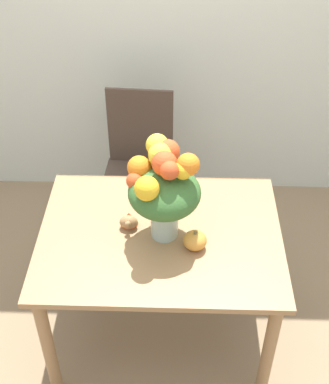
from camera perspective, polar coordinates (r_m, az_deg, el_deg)
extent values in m
plane|color=#8E7556|center=(3.08, -0.39, -14.46)|extent=(12.00, 12.00, 0.00)
cube|color=silver|center=(3.33, 0.36, 19.56)|extent=(8.00, 0.06, 2.70)
cube|color=#9E754C|center=(2.52, -0.47, -4.69)|extent=(1.14, 0.86, 0.03)
cylinder|color=#9E754C|center=(2.64, -12.30, -15.86)|extent=(0.06, 0.06, 0.72)
cylinder|color=#9E754C|center=(2.61, 10.99, -16.50)|extent=(0.06, 0.06, 0.72)
cylinder|color=#9E754C|center=(3.11, -9.64, -4.54)|extent=(0.06, 0.06, 0.72)
cylinder|color=#9E754C|center=(3.08, 9.38, -4.95)|extent=(0.06, 0.06, 0.72)
cylinder|color=#B2CCBC|center=(2.45, 0.00, -2.84)|extent=(0.13, 0.13, 0.19)
cylinder|color=silver|center=(2.49, 0.00, -3.84)|extent=(0.11, 0.11, 0.07)
cylinder|color=#38662D|center=(2.42, 0.60, -2.11)|extent=(0.01, 0.01, 0.25)
cylinder|color=#38662D|center=(2.44, 0.20, -1.72)|extent=(0.00, 0.00, 0.25)
cylinder|color=#38662D|center=(2.43, -0.48, -1.85)|extent=(0.01, 0.00, 0.25)
cylinder|color=#38662D|center=(2.41, -0.50, -2.33)|extent=(0.01, 0.01, 0.25)
cylinder|color=#38662D|center=(2.40, 0.17, -2.49)|extent=(0.00, 0.00, 0.25)
ellipsoid|color=#38662D|center=(2.35, 0.00, 0.00)|extent=(0.32, 0.32, 0.19)
sphere|color=yellow|center=(2.21, -1.90, 0.38)|extent=(0.11, 0.11, 0.11)
sphere|color=yellow|center=(2.42, -0.33, 3.55)|extent=(0.11, 0.11, 0.11)
sphere|color=#D64C23|center=(2.33, -3.17, 1.20)|extent=(0.08, 0.08, 0.08)
sphere|color=#D64C23|center=(2.25, -0.01, 3.07)|extent=(0.11, 0.11, 0.11)
sphere|color=#D64C23|center=(2.21, 0.53, 2.31)|extent=(0.08, 0.08, 0.08)
sphere|color=yellow|center=(2.24, 1.98, 2.34)|extent=(0.08, 0.08, 0.08)
sphere|color=orange|center=(2.36, -2.73, 2.63)|extent=(0.11, 0.11, 0.11)
sphere|color=yellow|center=(2.38, -0.78, 5.03)|extent=(0.10, 0.10, 0.10)
sphere|color=orange|center=(2.24, 2.55, 2.94)|extent=(0.10, 0.10, 0.10)
sphere|color=#D64C23|center=(2.36, 0.34, 4.34)|extent=(0.11, 0.11, 0.11)
sphere|color=yellow|center=(2.33, -0.35, 3.98)|extent=(0.11, 0.11, 0.11)
ellipsoid|color=gold|center=(2.42, 3.27, -5.18)|extent=(0.11, 0.11, 0.09)
cylinder|color=brown|center=(2.39, 3.31, -4.40)|extent=(0.02, 0.02, 0.02)
ellipsoid|color=#A87A4C|center=(2.53, -3.85, -3.22)|extent=(0.09, 0.06, 0.07)
cone|color=#C64C23|center=(2.54, -3.80, -2.82)|extent=(0.09, 0.09, 0.07)
sphere|color=#A87A4C|center=(2.48, -3.94, -3.38)|extent=(0.03, 0.03, 0.03)
cube|color=#47382D|center=(3.26, -2.91, 1.14)|extent=(0.44, 0.44, 0.02)
cylinder|color=#47382D|center=(3.32, -6.07, -3.74)|extent=(0.04, 0.04, 0.46)
cylinder|color=#47382D|center=(3.28, -0.20, -4.13)|extent=(0.04, 0.04, 0.46)
cylinder|color=#47382D|center=(3.57, -5.14, 0.01)|extent=(0.04, 0.04, 0.46)
cylinder|color=#47382D|center=(3.53, 0.31, -0.31)|extent=(0.04, 0.04, 0.46)
cube|color=#47382D|center=(3.27, -2.60, 6.97)|extent=(0.40, 0.04, 0.51)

